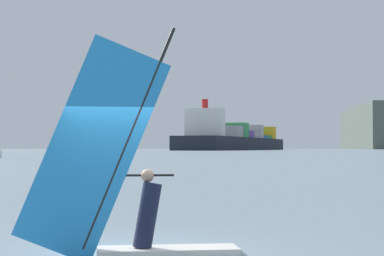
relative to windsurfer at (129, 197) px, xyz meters
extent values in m
plane|color=gray|center=(0.10, 0.45, -0.98)|extent=(4000.00, 4000.00, 0.00)
cube|color=white|center=(0.62, 0.08, -0.92)|extent=(2.45, 1.01, 0.12)
cylinder|color=black|center=(-0.04, 0.00, 1.01)|extent=(1.57, 0.25, 3.76)
cube|color=#268CD8|center=(-0.64, -0.08, 0.82)|extent=(2.63, 0.37, 3.86)
cylinder|color=black|center=(0.03, 0.00, 0.37)|extent=(1.38, 0.21, 0.04)
cylinder|color=#191E38|center=(0.27, 0.03, -0.31)|extent=(0.53, 0.38, 1.13)
sphere|color=tan|center=(0.27, 0.03, 0.36)|extent=(0.22, 0.22, 0.22)
cube|color=black|center=(34.90, 485.36, 3.59)|extent=(95.51, 204.70, 9.14)
cube|color=silver|center=(9.33, 411.27, 17.06)|extent=(26.35, 17.90, 17.80)
cylinder|color=red|center=(9.33, 411.27, 28.96)|extent=(4.00, 4.00, 6.00)
cube|color=#99999E|center=(22.12, 448.32, 12.06)|extent=(30.09, 22.36, 7.80)
cube|color=#2D8C47|center=(27.34, 463.43, 13.36)|extent=(30.09, 22.36, 10.40)
cube|color=#59388C|center=(32.55, 478.54, 10.76)|extent=(30.09, 22.36, 5.20)
cube|color=#99999E|center=(37.77, 493.65, 10.76)|extent=(30.09, 22.36, 5.20)
cube|color=#99999E|center=(42.98, 508.76, 13.36)|extent=(30.09, 22.36, 10.40)
cube|color=#1E66AD|center=(48.20, 523.87, 9.46)|extent=(30.09, 22.36, 2.60)
cube|color=#2D8C47|center=(53.41, 538.98, 9.46)|extent=(30.09, 22.36, 2.60)
cube|color=gold|center=(58.62, 554.09, 13.36)|extent=(30.09, 22.36, 10.40)
camera|label=1|loc=(1.03, -11.11, 0.84)|focal=61.62mm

